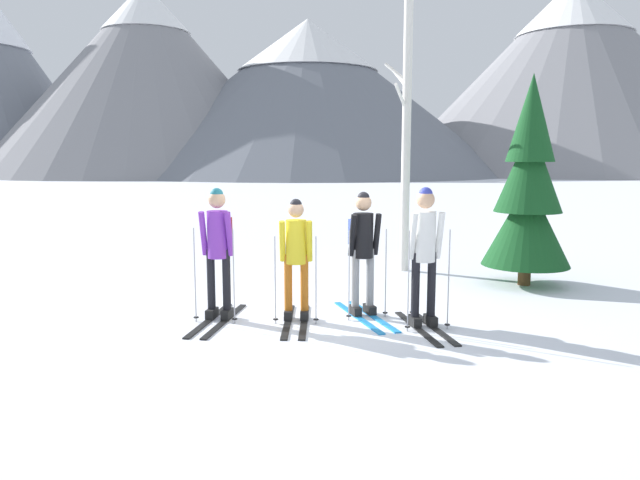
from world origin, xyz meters
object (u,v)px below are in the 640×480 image
(skier_in_purple, at_px, (218,245))
(birch_tree_tall, at_px, (406,136))
(skier_in_yellow, at_px, (296,255))
(skier_in_white, at_px, (425,250))
(pine_tree_near, at_px, (528,190))
(skier_in_black, at_px, (363,246))

(skier_in_purple, bearing_deg, birch_tree_tall, 40.67)
(skier_in_yellow, relative_size, skier_in_white, 0.93)
(skier_in_white, xyz_separation_m, pine_tree_near, (2.57, 2.20, 0.62))
(skier_in_purple, xyz_separation_m, birch_tree_tall, (3.52, 3.02, 1.58))
(skier_in_white, bearing_deg, skier_in_yellow, 160.98)
(skier_in_purple, height_order, birch_tree_tall, birch_tree_tall)
(skier_in_black, relative_size, pine_tree_near, 0.48)
(skier_in_black, height_order, pine_tree_near, pine_tree_near)
(birch_tree_tall, bearing_deg, skier_in_white, -102.92)
(pine_tree_near, height_order, birch_tree_tall, birch_tree_tall)
(skier_in_yellow, bearing_deg, skier_in_purple, 167.12)
(skier_in_black, height_order, birch_tree_tall, birch_tree_tall)
(skier_in_white, bearing_deg, skier_in_black, 134.23)
(pine_tree_near, bearing_deg, skier_in_yellow, -158.44)
(skier_in_yellow, xyz_separation_m, skier_in_black, (0.94, 0.13, 0.08))
(skier_in_yellow, xyz_separation_m, pine_tree_near, (4.17, 1.65, 0.74))
(pine_tree_near, bearing_deg, skier_in_black, -154.77)
(skier_in_white, distance_m, birch_tree_tall, 4.22)
(skier_in_yellow, bearing_deg, skier_in_white, -19.02)
(skier_in_black, bearing_deg, skier_in_purple, 176.83)
(skier_in_purple, relative_size, skier_in_white, 0.98)
(pine_tree_near, xyz_separation_m, birch_tree_tall, (-1.69, 1.61, 0.96))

